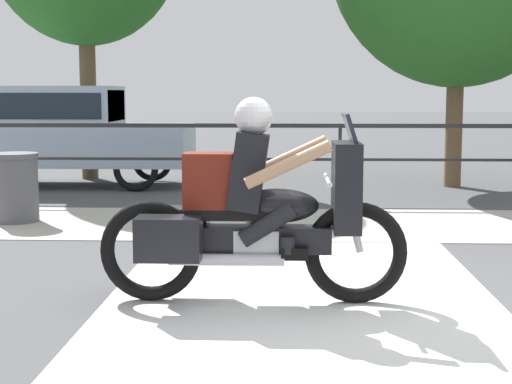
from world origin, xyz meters
TOP-DOWN VIEW (x-y plane):
  - ground_plane at (0.00, 0.00)m, footprint 120.00×120.00m
  - sidewalk_band at (0.00, 3.40)m, footprint 44.00×2.40m
  - crosswalk_band at (-0.64, -0.20)m, footprint 3.03×6.00m
  - fence_railing at (0.00, 5.30)m, footprint 36.00×0.05m
  - motorcycle at (-1.01, -0.20)m, footprint 2.35×0.76m
  - parked_car at (-4.62, 7.26)m, footprint 4.18×1.68m
  - trash_bin at (-4.12, 3.40)m, footprint 0.59×0.59m

SIDE VIEW (x-z plane):
  - ground_plane at x=0.00m, z-range 0.00..0.00m
  - crosswalk_band at x=-0.64m, z-range 0.00..0.01m
  - sidewalk_band at x=0.00m, z-range 0.00..0.01m
  - trash_bin at x=-4.12m, z-range 0.00..0.86m
  - motorcycle at x=-1.01m, z-range -0.09..1.48m
  - fence_railing at x=0.00m, z-range 0.33..1.49m
  - parked_car at x=-4.62m, z-range 0.12..1.83m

